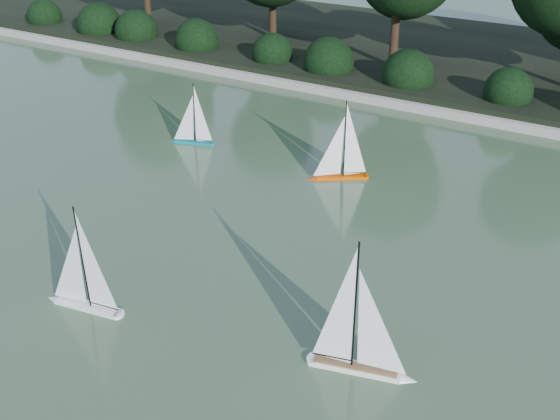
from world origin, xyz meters
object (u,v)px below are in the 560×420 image
at_px(sailboat_white_b, 365,352).
at_px(sailboat_orange, 336,166).
at_px(sailboat_white_a, 80,290).
at_px(sailboat_teal, 190,133).

bearing_deg(sailboat_white_b, sailboat_orange, 121.44).
distance_m(sailboat_white_a, sailboat_white_b, 3.51).
bearing_deg(sailboat_teal, sailboat_white_b, -36.36).
height_order(sailboat_white_a, sailboat_teal, sailboat_white_a).
distance_m(sailboat_orange, sailboat_teal, 3.09).
bearing_deg(sailboat_orange, sailboat_white_a, -99.80).
bearing_deg(sailboat_white_b, sailboat_teal, 143.64).
height_order(sailboat_orange, sailboat_teal, sailboat_orange).
distance_m(sailboat_white_a, sailboat_orange, 5.02).
xyz_separation_m(sailboat_white_a, sailboat_orange, (0.85, 4.95, -0.01)).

